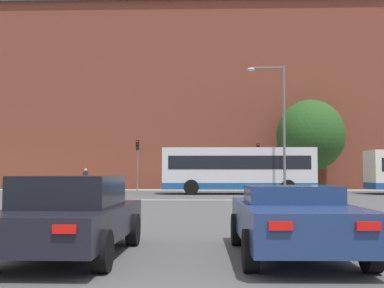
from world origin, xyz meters
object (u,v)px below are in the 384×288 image
bus_crossing_lead (238,169)px  street_lamp_junction (278,116)px  pedestrian_waiting (86,177)px  traffic_light_far_right (258,159)px  traffic_light_far_left (138,156)px  car_saloon_left (71,215)px  car_roadster_right (293,219)px

bus_crossing_lead → street_lamp_junction: (2.44, -2.18, 3.38)m
street_lamp_junction → pedestrian_waiting: street_lamp_junction is taller
traffic_light_far_right → street_lamp_junction: size_ratio=0.46×
bus_crossing_lead → traffic_light_far_right: 7.45m
street_lamp_junction → traffic_light_far_left: bearing=139.9°
traffic_light_far_left → pedestrian_waiting: (-4.36, 0.26, -1.72)m
car_saloon_left → street_lamp_junction: (7.05, 22.33, 4.34)m
car_saloon_left → traffic_light_far_right: bearing=78.9°
car_saloon_left → pedestrian_waiting: (-7.60, 31.25, 0.34)m
bus_crossing_lead → car_saloon_left: bearing=-10.6°
car_roadster_right → street_lamp_junction: street_lamp_junction is taller
bus_crossing_lead → traffic_light_far_left: size_ratio=2.47×
car_roadster_right → traffic_light_far_right: 31.67m
car_saloon_left → bus_crossing_lead: bus_crossing_lead is taller
pedestrian_waiting → street_lamp_junction: bearing=-39.0°
bus_crossing_lead → traffic_light_far_right: traffic_light_far_right is taller
car_saloon_left → traffic_light_far_right: 32.35m
bus_crossing_lead → traffic_light_far_right: bearing=163.2°
car_saloon_left → bus_crossing_lead: 24.96m
bus_crossing_lead → pedestrian_waiting: bearing=-118.9°
car_roadster_right → traffic_light_far_left: 31.78m
car_saloon_left → traffic_light_far_right: traffic_light_far_right is taller
car_roadster_right → street_lamp_junction: bearing=81.4°
car_roadster_right → traffic_light_far_left: traffic_light_far_left is taller
traffic_light_far_left → pedestrian_waiting: traffic_light_far_left is taller
traffic_light_far_right → traffic_light_far_left: bearing=-176.6°
bus_crossing_lead → traffic_light_far_left: (-7.85, 6.48, 1.11)m
car_saloon_left → street_lamp_junction: bearing=73.5°
bus_crossing_lead → traffic_light_far_left: 10.24m
bus_crossing_lead → street_lamp_junction: 4.70m
traffic_light_far_right → street_lamp_junction: (0.30, -9.25, 2.43)m
traffic_light_far_right → pedestrian_waiting: traffic_light_far_right is taller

